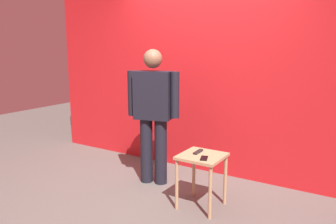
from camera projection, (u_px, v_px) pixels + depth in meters
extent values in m
plane|color=#59544F|center=(144.00, 206.00, 3.68)|extent=(12.00, 12.00, 0.00)
cube|color=red|center=(203.00, 54.00, 4.51)|extent=(5.09, 0.12, 3.20)
cylinder|color=black|center=(147.00, 150.00, 4.28)|extent=(0.19, 0.19, 0.83)
cylinder|color=black|center=(161.00, 152.00, 4.23)|extent=(0.19, 0.19, 0.83)
cube|color=black|center=(153.00, 95.00, 4.12)|extent=(0.49, 0.33, 0.58)
cube|color=silver|center=(156.00, 92.00, 4.22)|extent=(0.12, 0.04, 0.49)
cube|color=silver|center=(156.00, 93.00, 4.23)|extent=(0.05, 0.02, 0.44)
cylinder|color=black|center=(132.00, 93.00, 4.19)|extent=(0.14, 0.14, 0.56)
cylinder|color=black|center=(175.00, 95.00, 4.04)|extent=(0.14, 0.14, 0.56)
sphere|color=brown|center=(153.00, 59.00, 4.03)|extent=(0.23, 0.23, 0.23)
cube|color=tan|center=(202.00, 156.00, 3.56)|extent=(0.44, 0.44, 0.03)
cylinder|color=tan|center=(177.00, 185.00, 3.56)|extent=(0.04, 0.04, 0.55)
cylinder|color=tan|center=(210.00, 193.00, 3.36)|extent=(0.04, 0.04, 0.55)
cylinder|color=tan|center=(194.00, 173.00, 3.88)|extent=(0.04, 0.04, 0.55)
cylinder|color=tan|center=(225.00, 180.00, 3.68)|extent=(0.04, 0.04, 0.55)
cube|color=black|center=(204.00, 158.00, 3.44)|extent=(0.11, 0.16, 0.01)
cube|color=black|center=(198.00, 152.00, 3.63)|extent=(0.05, 0.17, 0.02)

